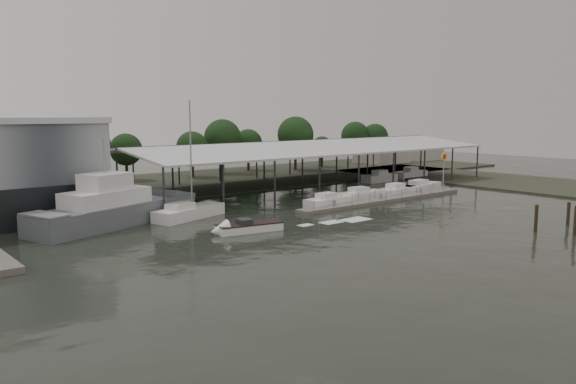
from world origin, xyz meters
TOP-DOWN VIEW (x-y plane):
  - ground at (0.00, 0.00)m, footprint 200.00×200.00m
  - land_strip_far at (0.00, 42.00)m, footprint 140.00×30.00m
  - land_strip_east at (45.00, 10.00)m, footprint 20.00×60.00m
  - covered_boat_shed at (17.00, 28.00)m, footprint 58.24×24.00m
  - floating_dock at (15.00, 10.00)m, footprint 28.00×2.00m
  - shell_fuel_sign at (27.00, 9.99)m, footprint 1.10×0.18m
  - distant_commercial_buildings at (59.03, 44.69)m, footprint 22.00×8.00m
  - grey_trawler at (-16.66, 17.56)m, footprint 18.90×10.24m
  - white_sailboat at (-9.66, 15.71)m, footprint 8.87×5.06m
  - speedboat_underway at (-9.21, 6.45)m, footprint 17.75×5.25m
  - moored_cruiser_0 at (6.96, 11.82)m, footprint 6.75×2.63m
  - moored_cruiser_1 at (13.69, 12.99)m, footprint 6.84×2.67m
  - moored_cruiser_2 at (20.34, 12.53)m, footprint 7.19×3.16m
  - moored_cruiser_3 at (25.82, 12.91)m, footprint 8.50×3.39m
  - horizon_tree_line at (23.88, 47.82)m, footprint 68.80×10.84m

SIDE VIEW (x-z plane):
  - ground at x=0.00m, z-range 0.00..0.00m
  - land_strip_far at x=0.00m, z-range -0.05..0.25m
  - land_strip_east at x=45.00m, z-range -0.05..0.25m
  - floating_dock at x=15.00m, z-range -0.50..0.90m
  - speedboat_underway at x=-9.21m, z-range -0.61..1.39m
  - moored_cruiser_1 at x=13.69m, z-range -0.24..1.46m
  - moored_cruiser_2 at x=20.34m, z-range -0.24..1.46m
  - moored_cruiser_3 at x=25.82m, z-range -0.24..1.46m
  - moored_cruiser_0 at x=6.96m, z-range -0.24..1.46m
  - white_sailboat at x=-9.66m, z-range -5.57..6.87m
  - grey_trawler at x=-16.66m, z-range -2.84..6.00m
  - distant_commercial_buildings at x=59.03m, z-range -0.16..3.84m
  - shell_fuel_sign at x=27.00m, z-range 1.15..6.70m
  - horizon_tree_line at x=23.88m, z-range 0.83..11.14m
  - covered_boat_shed at x=17.00m, z-range 2.65..9.61m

